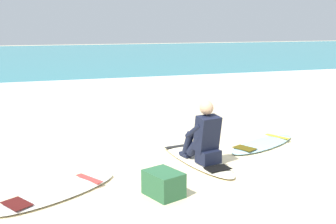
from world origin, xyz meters
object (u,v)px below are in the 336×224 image
(surfboard_main, at_px, (195,158))
(surfer_seated, at_px, (204,138))
(beach_bag, at_px, (164,184))
(surfboard_spare_near, at_px, (58,192))
(surfboard_spare_far, at_px, (263,144))

(surfboard_main, height_order, surfer_seated, surfer_seated)
(surfboard_main, distance_m, beach_bag, 1.51)
(surfboard_main, xyz_separation_m, surfer_seated, (0.03, -0.28, 0.40))
(surfboard_main, bearing_deg, surfer_seated, -84.47)
(surfboard_spare_near, relative_size, surfboard_spare_far, 1.00)
(surfer_seated, relative_size, beach_bag, 1.97)
(surfboard_main, height_order, surfboard_spare_far, same)
(surfboard_spare_far, bearing_deg, surfboard_main, -166.56)
(surfer_seated, height_order, surfboard_spare_far, surfer_seated)
(surfer_seated, height_order, surfboard_spare_near, surfer_seated)
(surfboard_main, relative_size, beach_bag, 4.47)
(surfer_seated, xyz_separation_m, surfboard_spare_near, (-2.22, -0.44, -0.40))
(beach_bag, bearing_deg, surfer_seated, 43.55)
(surfboard_main, distance_m, surfer_seated, 0.49)
(surfboard_spare_near, xyz_separation_m, surfboard_spare_far, (3.66, 1.07, 0.00))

